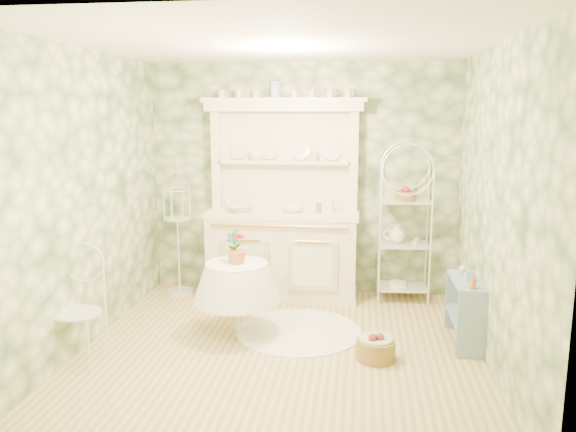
# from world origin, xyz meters

# --- Properties ---
(floor) EXTENTS (3.60, 3.60, 0.00)m
(floor) POSITION_xyz_m (0.00, 0.00, 0.00)
(floor) COLOR tan
(floor) RESTS_ON ground
(ceiling) EXTENTS (3.60, 3.60, 0.00)m
(ceiling) POSITION_xyz_m (0.00, 0.00, 2.70)
(ceiling) COLOR white
(ceiling) RESTS_ON floor
(wall_left) EXTENTS (3.60, 3.60, 0.00)m
(wall_left) POSITION_xyz_m (-1.80, 0.00, 1.35)
(wall_left) COLOR beige
(wall_left) RESTS_ON floor
(wall_right) EXTENTS (3.60, 3.60, 0.00)m
(wall_right) POSITION_xyz_m (1.80, 0.00, 1.35)
(wall_right) COLOR beige
(wall_right) RESTS_ON floor
(wall_back) EXTENTS (3.60, 3.60, 0.00)m
(wall_back) POSITION_xyz_m (0.00, 1.80, 1.35)
(wall_back) COLOR beige
(wall_back) RESTS_ON floor
(wall_front) EXTENTS (3.60, 3.60, 0.00)m
(wall_front) POSITION_xyz_m (0.00, -1.80, 1.35)
(wall_front) COLOR beige
(wall_front) RESTS_ON floor
(kitchen_dresser) EXTENTS (1.87, 0.61, 2.29)m
(kitchen_dresser) POSITION_xyz_m (-0.20, 1.52, 1.15)
(kitchen_dresser) COLOR white
(kitchen_dresser) RESTS_ON floor
(bakers_rack) EXTENTS (0.62, 0.47, 1.91)m
(bakers_rack) POSITION_xyz_m (1.19, 1.58, 0.95)
(bakers_rack) COLOR white
(bakers_rack) RESTS_ON floor
(side_shelf) EXTENTS (0.31, 0.75, 0.64)m
(side_shelf) POSITION_xyz_m (1.68, 0.39, 0.32)
(side_shelf) COLOR #7B98B0
(side_shelf) RESTS_ON floor
(round_table) EXTENTS (0.61, 0.61, 0.60)m
(round_table) POSITION_xyz_m (-0.47, 0.32, 0.30)
(round_table) COLOR white
(round_table) RESTS_ON floor
(cafe_chair) EXTENTS (0.42, 0.42, 0.82)m
(cafe_chair) POSITION_xyz_m (-1.68, -0.48, 0.41)
(cafe_chair) COLOR white
(cafe_chair) RESTS_ON floor
(birdcage_stand) EXTENTS (0.38, 0.38, 1.47)m
(birdcage_stand) POSITION_xyz_m (-1.43, 1.45, 0.73)
(birdcage_stand) COLOR white
(birdcage_stand) RESTS_ON floor
(floor_basket) EXTENTS (0.36, 0.36, 0.20)m
(floor_basket) POSITION_xyz_m (0.85, -0.09, 0.10)
(floor_basket) COLOR olive
(floor_basket) RESTS_ON floor
(lace_rug) EXTENTS (1.36, 1.36, 0.01)m
(lace_rug) POSITION_xyz_m (0.11, 0.46, 0.01)
(lace_rug) COLOR white
(lace_rug) RESTS_ON floor
(bowl_floral) EXTENTS (0.38, 0.38, 0.07)m
(bowl_floral) POSITION_xyz_m (-0.67, 1.43, 1.02)
(bowl_floral) COLOR white
(bowl_floral) RESTS_ON kitchen_dresser
(bowl_white) EXTENTS (0.31, 0.31, 0.08)m
(bowl_white) POSITION_xyz_m (-0.07, 1.49, 1.02)
(bowl_white) COLOR white
(bowl_white) RESTS_ON kitchen_dresser
(cup_left) EXTENTS (0.15, 0.15, 0.11)m
(cup_left) POSITION_xyz_m (-0.53, 1.68, 1.61)
(cup_left) COLOR white
(cup_left) RESTS_ON kitchen_dresser
(cup_right) EXTENTS (0.11, 0.11, 0.10)m
(cup_right) POSITION_xyz_m (0.15, 1.68, 1.61)
(cup_right) COLOR white
(cup_right) RESTS_ON kitchen_dresser
(potted_geranium) EXTENTS (0.18, 0.13, 0.31)m
(potted_geranium) POSITION_xyz_m (-0.50, 0.37, 0.85)
(potted_geranium) COLOR #3F7238
(potted_geranium) RESTS_ON round_table
(bottle_amber) EXTENTS (0.07, 0.07, 0.15)m
(bottle_amber) POSITION_xyz_m (1.68, 0.12, 0.68)
(bottle_amber) COLOR #B05A32
(bottle_amber) RESTS_ON side_shelf
(bottle_blue) EXTENTS (0.07, 0.07, 0.11)m
(bottle_blue) POSITION_xyz_m (1.68, 0.37, 0.65)
(bottle_blue) COLOR #91A8DA
(bottle_blue) RESTS_ON side_shelf
(bottle_glass) EXTENTS (0.09, 0.09, 0.10)m
(bottle_glass) POSITION_xyz_m (1.68, 0.63, 0.65)
(bottle_glass) COLOR silver
(bottle_glass) RESTS_ON side_shelf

